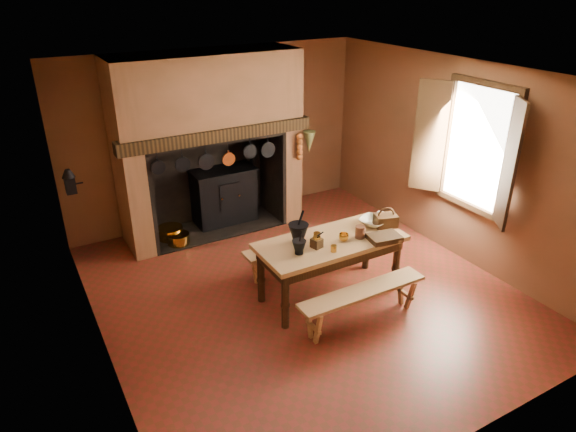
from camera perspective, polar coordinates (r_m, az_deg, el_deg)
The scene contains 28 objects.
floor at distance 6.85m, azimuth 1.64°, elevation -8.33°, with size 5.50×5.50×0.00m, color maroon.
ceiling at distance 5.78m, azimuth 2.00°, elevation 15.41°, with size 5.50×5.50×0.00m, color silver.
back_wall at distance 8.51m, azimuth -7.95°, elevation 8.77°, with size 5.00×0.02×2.80m, color brown.
wall_left at distance 5.44m, azimuth -21.37°, elevation -2.71°, with size 0.02×5.50×2.80m, color brown.
wall_right at distance 7.71m, azimuth 18.00°, elevation 5.98°, with size 0.02×5.50×2.80m, color brown.
wall_front at distance 4.37m, azimuth 21.16°, elevation -9.91°, with size 5.00×0.02×2.80m, color brown.
chimney_breast at distance 7.90m, azimuth -8.94°, elevation 10.51°, with size 2.95×0.96×2.80m.
iron_range at distance 8.54m, azimuth -7.08°, elevation 2.34°, with size 1.12×0.55×1.60m.
hearth_pans at distance 8.22m, azimuth -12.77°, elevation -2.10°, with size 0.51×0.62×0.20m.
hanging_pans at distance 7.57m, azimuth -7.60°, elevation 6.36°, with size 1.92×0.29×0.27m.
onion_string at distance 8.13m, azimuth 1.27°, elevation 7.69°, with size 0.12×0.10×0.46m, color #AA581F, non-canonical shape.
herb_bunch at distance 8.21m, azimuth 2.37°, elevation 8.21°, with size 0.20×0.20×0.35m, color brown.
window at distance 7.26m, azimuth 19.75°, elevation 7.06°, with size 0.39×1.75×1.76m.
wall_coffee_mill at distance 6.82m, azimuth -23.13°, elevation 3.72°, with size 0.23×0.16×0.31m.
work_table at distance 6.45m, azimuth 4.76°, elevation -3.64°, with size 1.86×0.83×0.81m.
bench_front at distance 6.16m, azimuth 8.27°, elevation -9.02°, with size 1.66×0.29×0.47m.
bench_back at distance 7.08m, azimuth 1.73°, elevation -3.65°, with size 1.74×0.30×0.49m.
mortar_large at distance 6.24m, azimuth 1.17°, elevation -1.84°, with size 0.25×0.25×0.42m.
mortar_small at distance 6.02m, azimuth 1.24°, elevation -3.40°, with size 0.17×0.17×0.29m.
coffee_grinder at distance 6.17m, azimuth 3.21°, elevation -2.92°, with size 0.17×0.14×0.18m.
brass_mug_a at distance 6.11m, azimuth 5.10°, elevation -3.62°, with size 0.07×0.07×0.08m, color #B58229.
brass_mug_b at distance 6.35m, azimuth 3.24°, elevation -2.26°, with size 0.09×0.09×0.10m, color #B58229.
mixing_bowl at distance 6.82m, azimuth 9.48°, elevation -0.62°, with size 0.36×0.36×0.09m, color #BEB692.
stoneware_crock at distance 6.45m, azimuth 8.02°, elevation -1.77°, with size 0.13×0.13×0.16m, color #532F1F.
glass_jar at distance 6.87m, azimuth 10.20°, elevation -0.15°, with size 0.09×0.09×0.16m, color beige.
wicker_basket at distance 6.79m, azimuth 10.80°, elevation -0.43°, with size 0.33×0.28×0.27m.
wooden_tray at distance 6.45m, azimuth 10.65°, elevation -2.38°, with size 0.39×0.28×0.07m, color #352110.
brass_cup at distance 6.36m, azimuth 6.20°, elevation -2.34°, with size 0.12×0.12×0.10m, color #B58229.
Camera 1 is at (-2.98, -4.85, 3.80)m, focal length 32.00 mm.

